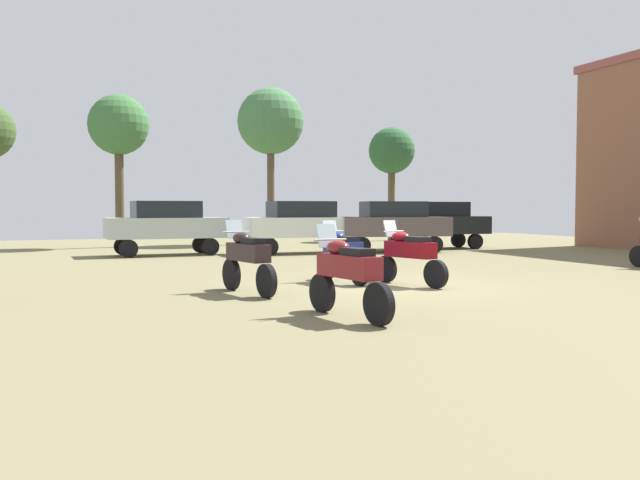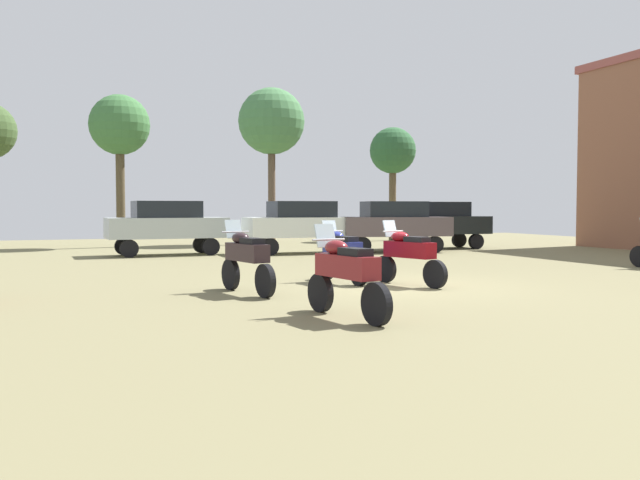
% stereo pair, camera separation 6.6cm
% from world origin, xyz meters
% --- Properties ---
extents(ground_plane, '(44.00, 52.00, 0.02)m').
position_xyz_m(ground_plane, '(0.00, 0.00, 0.01)').
color(ground_plane, olive).
extents(motorcycle_1, '(0.71, 2.22, 1.49)m').
position_xyz_m(motorcycle_1, '(-2.80, -3.80, 0.75)').
color(motorcycle_1, black).
rests_on(motorcycle_1, ground).
extents(motorcycle_6, '(0.73, 2.19, 1.50)m').
position_xyz_m(motorcycle_6, '(-3.49, -0.23, 0.76)').
color(motorcycle_6, black).
rests_on(motorcycle_6, ground).
extents(motorcycle_7, '(0.65, 2.07, 1.45)m').
position_xyz_m(motorcycle_7, '(-0.90, 0.94, 0.73)').
color(motorcycle_7, black).
rests_on(motorcycle_7, ground).
extents(motorcycle_9, '(0.84, 2.13, 1.46)m').
position_xyz_m(motorcycle_9, '(0.31, -0.09, 0.74)').
color(motorcycle_9, black).
rests_on(motorcycle_9, ground).
extents(car_1, '(4.53, 2.47, 2.00)m').
position_xyz_m(car_1, '(5.24, 10.32, 1.19)').
color(car_1, black).
rests_on(car_1, ground).
extents(car_2, '(4.33, 1.86, 2.00)m').
position_xyz_m(car_2, '(1.56, 10.85, 1.19)').
color(car_2, black).
rests_on(car_2, ground).
extents(car_3, '(4.39, 2.01, 2.00)m').
position_xyz_m(car_3, '(-3.41, 11.67, 1.19)').
color(car_3, black).
rests_on(car_3, ground).
extents(car_4, '(4.39, 2.02, 2.00)m').
position_xyz_m(car_4, '(7.98, 11.60, 1.19)').
color(car_4, black).
rests_on(car_4, ground).
extents(tree_2, '(2.65, 2.65, 6.73)m').
position_xyz_m(tree_2, '(-4.59, 17.54, 5.31)').
color(tree_2, '#4E422C').
rests_on(tree_2, ground).
extents(tree_3, '(2.46, 2.46, 6.03)m').
position_xyz_m(tree_3, '(9.48, 18.79, 4.71)').
color(tree_3, brown).
rests_on(tree_3, ground).
extents(tree_4, '(3.20, 3.20, 7.52)m').
position_xyz_m(tree_4, '(2.49, 17.89, 5.88)').
color(tree_4, brown).
rests_on(tree_4, ground).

